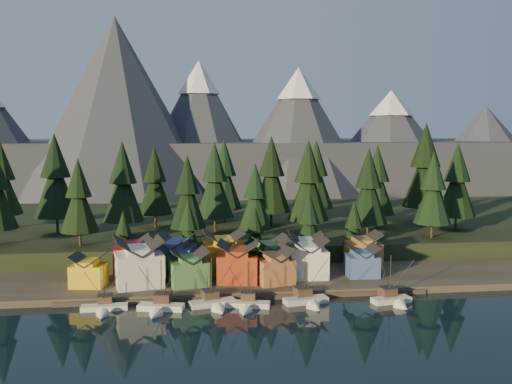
{
  "coord_description": "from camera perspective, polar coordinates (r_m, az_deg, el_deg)",
  "views": [
    {
      "loc": [
        -12.39,
        -102.72,
        35.98
      ],
      "look_at": [
        3.99,
        30.0,
        21.53
      ],
      "focal_mm": 40.0,
      "sensor_mm": 36.0,
      "label": 1
    }
  ],
  "objects": [
    {
      "name": "tree_hill_14",
      "position": [
        191.08,
        16.56,
        2.28
      ],
      "size": [
        14.02,
        14.02,
        32.67
      ],
      "color": "#332319",
      "rests_on": "hillside"
    },
    {
      "name": "dock",
      "position": [
        125.0,
        -1.08,
        -10.32
      ],
      "size": [
        80.0,
        4.0,
        1.0
      ],
      "primitive_type": "cube",
      "color": "#423B2F",
      "rests_on": "ground"
    },
    {
      "name": "tree_hill_13",
      "position": [
        166.35,
        17.28,
        0.14
      ],
      "size": [
        10.45,
        10.45,
        24.34
      ],
      "color": "#332319",
      "rests_on": "hillside"
    },
    {
      "name": "house_front_5",
      "position": [
        135.4,
        5.15,
        -6.45
      ],
      "size": [
        9.07,
        8.27,
        9.42
      ],
      "rotation": [
        0.0,
        0.0,
        -0.01
      ],
      "color": "white",
      "rests_on": "shore_strip"
    },
    {
      "name": "tree_hill_4",
      "position": [
        178.71,
        -10.09,
        0.91
      ],
      "size": [
        10.9,
        10.9,
        25.4
      ],
      "color": "#332319",
      "rests_on": "hillside"
    },
    {
      "name": "tree_hill_2",
      "position": [
        154.21,
        -17.3,
        -0.59
      ],
      "size": [
        9.88,
        9.88,
        23.02
      ],
      "color": "#332319",
      "rests_on": "hillside"
    },
    {
      "name": "house_back_5",
      "position": [
        145.77,
        10.68,
        -5.68
      ],
      "size": [
        8.63,
        8.73,
        9.19
      ],
      "rotation": [
        0.0,
        0.0,
        -0.06
      ],
      "color": "olive",
      "rests_on": "shore_strip"
    },
    {
      "name": "tree_hill_15",
      "position": [
        185.74,
        -3.19,
        1.53
      ],
      "size": [
        11.76,
        11.76,
        27.39
      ],
      "color": "#332319",
      "rests_on": "hillside"
    },
    {
      "name": "tree_hill_5",
      "position": [
        153.67,
        -6.85,
        -0.25
      ],
      "size": [
        10.13,
        10.13,
        23.61
      ],
      "color": "#332319",
      "rests_on": "hillside"
    },
    {
      "name": "house_back_2",
      "position": [
        139.31,
        -3.25,
        -5.9
      ],
      "size": [
        10.03,
        9.27,
        10.23
      ],
      "rotation": [
        0.0,
        0.0,
        0.05
      ],
      "color": "gold",
      "rests_on": "shore_strip"
    },
    {
      "name": "boat_3",
      "position": [
        117.6,
        -0.9,
        -10.66
      ],
      "size": [
        9.72,
        10.22,
        10.38
      ],
      "rotation": [
        0.0,
        0.0,
        -0.23
      ],
      "color": "beige",
      "rests_on": "ground"
    },
    {
      "name": "tree_hill_6",
      "position": [
        168.62,
        -4.16,
        0.96
      ],
      "size": [
        11.55,
        11.55,
        26.9
      ],
      "color": "#332319",
      "rests_on": "hillside"
    },
    {
      "name": "tree_hill_9",
      "position": [
        162.12,
        5.24,
        0.86
      ],
      "size": [
        11.82,
        11.82,
        27.53
      ],
      "color": "#332319",
      "rests_on": "hillside"
    },
    {
      "name": "tree_hill_10",
      "position": [
        188.19,
        6.01,
        1.51
      ],
      "size": [
        11.61,
        11.61,
        27.05
      ],
      "color": "#332319",
      "rests_on": "hillside"
    },
    {
      "name": "house_front_1",
      "position": [
        130.29,
        -11.62,
        -6.81
      ],
      "size": [
        11.9,
        11.59,
        10.49
      ],
      "rotation": [
        0.0,
        0.0,
        0.2
      ],
      "color": "silver",
      "rests_on": "shore_strip"
    },
    {
      "name": "boat_4",
      "position": [
        120.49,
        5.22,
        -10.13
      ],
      "size": [
        9.95,
        10.48,
        11.49
      ],
      "rotation": [
        0.0,
        0.0,
        0.21
      ],
      "color": "beige",
      "rests_on": "ground"
    },
    {
      "name": "tree_shore_1",
      "position": [
        144.9,
        -6.79,
        -3.83
      ],
      "size": [
        7.42,
        7.42,
        17.28
      ],
      "color": "#332319",
      "rests_on": "shore_strip"
    },
    {
      "name": "house_back_3",
      "position": [
        138.39,
        1.41,
        -6.22
      ],
      "size": [
        10.04,
        9.2,
        9.14
      ],
      "rotation": [
        0.0,
        0.0,
        0.15
      ],
      "color": "#47703D",
      "rests_on": "shore_strip"
    },
    {
      "name": "house_front_4",
      "position": [
        130.44,
        1.8,
        -7.27
      ],
      "size": [
        9.37,
        9.85,
        7.96
      ],
      "rotation": [
        0.0,
        0.0,
        0.22
      ],
      "color": "#A3663A",
      "rests_on": "shore_strip"
    },
    {
      "name": "tree_hill_17",
      "position": [
        180.37,
        19.46,
        0.89
      ],
      "size": [
        11.39,
        11.39,
        26.54
      ],
      "color": "#332319",
      "rests_on": "hillside"
    },
    {
      "name": "tree_shore_0",
      "position": [
        145.97,
        -13.1,
        -4.4
      ],
      "size": [
        6.39,
        6.39,
        14.88
      ],
      "color": "#332319",
      "rests_on": "shore_strip"
    },
    {
      "name": "house_front_3",
      "position": [
        131.2,
        -1.8,
        -6.88
      ],
      "size": [
        10.41,
        10.06,
        9.26
      ],
      "rotation": [
        0.0,
        0.0,
        -0.17
      ],
      "color": "maroon",
      "rests_on": "shore_strip"
    },
    {
      "name": "tree_shore_4",
      "position": [
        151.34,
        9.75,
        -3.62
      ],
      "size": [
        7.06,
        7.06,
        16.44
      ],
      "color": "#332319",
      "rests_on": "shore_strip"
    },
    {
      "name": "tree_hill_11",
      "position": [
        161.63,
        11.17,
        0.31
      ],
      "size": [
        10.84,
        10.84,
        25.25
      ],
      "color": "#332319",
      "rests_on": "hillside"
    },
    {
      "name": "house_back_0",
      "position": [
        139.97,
        -12.33,
        -6.15
      ],
      "size": [
        9.5,
        9.2,
        9.43
      ],
      "rotation": [
        0.0,
        0.0,
        0.11
      ],
      "color": "maroon",
      "rests_on": "shore_strip"
    },
    {
      "name": "house_front_2",
      "position": [
        129.57,
        -6.77,
        -7.38
      ],
      "size": [
        9.66,
        9.71,
        8.04
      ],
      "rotation": [
        0.0,
        0.0,
        0.2
      ],
      "color": "#457640",
      "rests_on": "shore_strip"
    },
    {
      "name": "mountain_ridge",
      "position": [
        316.57,
        -5.57,
        4.34
      ],
      "size": [
        560.0,
        190.0,
        90.0
      ],
      "color": "#424756",
      "rests_on": "ground"
    },
    {
      "name": "boat_2",
      "position": [
        118.58,
        -4.21,
        -10.46
      ],
      "size": [
        10.19,
        10.67,
        11.07
      ],
      "rotation": [
        0.0,
        0.0,
        0.25
      ],
      "color": "beige",
      "rests_on": "ground"
    },
    {
      "name": "house_back_4",
      "position": [
        142.7,
        4.99,
        -5.85
      ],
      "size": [
        9.32,
        9.03,
        9.2
      ],
      "rotation": [
        0.0,
        0.0,
        -0.12
      ],
      "color": "beige",
      "rests_on": "shore_strip"
    },
    {
      "name": "tree_hill_8",
      "position": [
        177.29,
        1.55,
        1.5
      ],
      "size": [
        12.21,
        12.21,
        28.44
      ],
      "color": "#332319",
      "rests_on": "hillside"
    },
    {
      "name": "house_back_1",
      "position": [
        136.75,
        -8.1,
        -6.2
      ],
      "size": [
        10.95,
        11.03,
        10.17
      ],
      "rotation": [
        0.0,
        0.0,
        -0.24
      ],
      "color": "#374E84",
      "rests_on": "shore_strip"
    },
    {
      "name": "tree_hill_1",
      "position": [
        175.37,
        -19.4,
        1.26
      ],
      "size": [
        12.6,
        12.6,
        29.36
      ],
      "color": "#332319",
      "rests_on": "hillside"
    },
    {
      "name": "ground",
      "position": [
        109.54,
        -0.15,
        -13.01
      ],
      "size": [
        500.0,
        500.0,
        0.0
      ],
      "primitive_type": "plane",
      "color": "black",
      "rests_on": "ground"
    },
    {
      "name": "boat_6",
      "position": [
        123.81,
        13.62,
        -9.82
      ],
      "size": [
        8.91,
        9.5,
        11.16
      ],
      "rotation": [
        0.0,
        0.0,
        0.19
      ],
      "color": "beige",
      "rests_on": "ground"
    },
    {
      "name": "tree_hill_7",
      "position": [
        152.93,
        -0.08,
        -0.69
      ],
      "size": [
        9.2,
        9.2,
        21.43
      ],
      "color": "#332319",
      "rests_on": "hillside"
    },
    {
      "name": "boat_1",
      "position": [
        117.25,
        -9.64,
        -10.68
      ],
      "size": [
        9.86,
        10.36,
        11.26
      ],
      "rotation": [
        0.0,
        0.0,
        -0.23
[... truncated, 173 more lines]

